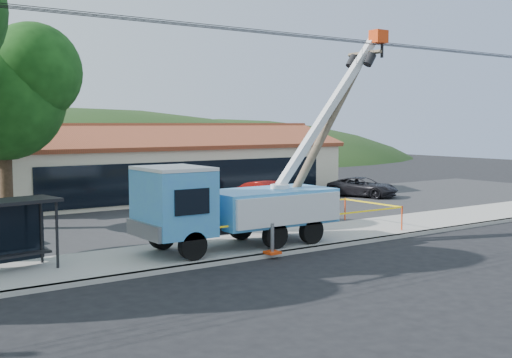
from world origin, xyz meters
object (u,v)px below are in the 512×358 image
object	(u,v)px
utility_truck	(234,203)
car_red	(270,209)
bus_shelter	(17,218)
car_dark	(363,198)
leaning_pole	(329,124)

from	to	relation	value
utility_truck	car_red	distance (m)	11.83
utility_truck	bus_shelter	distance (m)	7.49
bus_shelter	car_red	xyz separation A→B (m)	(15.39, 7.70, -1.76)
bus_shelter	car_dark	distance (m)	24.62
car_dark	car_red	bearing A→B (deg)	164.05
car_red	car_dark	world-z (taller)	car_red
leaning_pole	bus_shelter	xyz separation A→B (m)	(-12.10, 0.73, -2.87)
leaning_pole	bus_shelter	size ratio (longest dim) A/B	3.32
car_dark	utility_truck	bearing A→B (deg)	-170.39
utility_truck	leaning_pole	bearing A→B (deg)	1.71
utility_truck	leaning_pole	size ratio (longest dim) A/B	1.33
utility_truck	car_dark	bearing A→B (deg)	30.60
utility_truck	leaning_pole	world-z (taller)	utility_truck
leaning_pole	car_red	size ratio (longest dim) A/B	1.96
bus_shelter	car_red	bearing A→B (deg)	17.47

